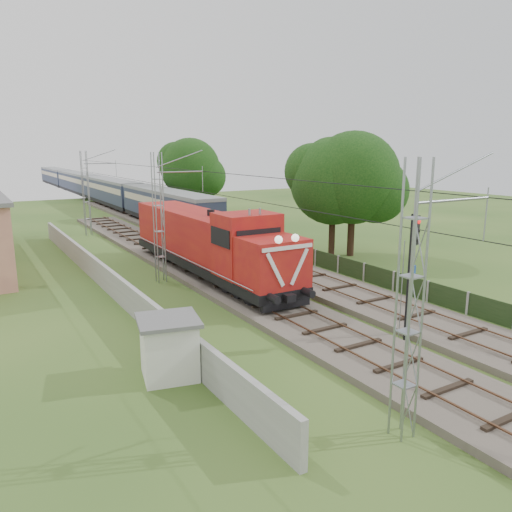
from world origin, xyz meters
TOP-DOWN VIEW (x-y plane):
  - ground at (0.00, 0.00)m, footprint 140.00×140.00m
  - track_main at (0.00, 7.00)m, footprint 4.20×70.00m
  - track_side at (5.00, 20.00)m, footprint 4.20×80.00m
  - catenary at (-2.95, 12.00)m, footprint 3.31×70.00m
  - boundary_wall at (-6.50, 12.00)m, footprint 0.25×40.00m
  - fence at (8.00, 3.00)m, footprint 0.12×32.00m
  - locomotive at (0.00, 11.40)m, footprint 3.23×18.45m
  - coach_rake at (5.00, 64.95)m, footprint 2.93×87.56m
  - signal_post at (2.77, -2.88)m, footprint 0.58×0.48m
  - relay_hut at (-7.40, -0.89)m, footprint 2.58×2.58m
  - tree_a at (12.56, 11.89)m, footprint 7.36×7.01m
  - tree_b at (11.52, 12.94)m, footprint 6.99×6.66m
  - tree_c at (10.21, 37.40)m, footprint 7.28×6.93m
  - tree_d at (12.47, 43.08)m, footprint 6.56×6.25m

SIDE VIEW (x-z plane):
  - ground at x=0.00m, z-range 0.00..0.00m
  - track_main at x=0.00m, z-range -0.04..0.41m
  - track_side at x=5.00m, z-range -0.04..0.41m
  - fence at x=8.00m, z-range 0.00..1.20m
  - boundary_wall at x=-6.50m, z-range 0.00..1.50m
  - relay_hut at x=-7.40m, z-range 0.01..2.25m
  - locomotive at x=0.00m, z-range 0.04..4.72m
  - coach_rake at x=5.00m, z-range 0.75..4.15m
  - signal_post at x=2.77m, z-range 1.04..6.59m
  - catenary at x=-2.95m, z-range 0.05..8.05m
  - tree_d at x=12.47m, z-range 1.05..9.56m
  - tree_b at x=11.52m, z-range 1.12..10.19m
  - tree_c at x=10.21m, z-range 1.17..10.60m
  - tree_a at x=12.56m, z-range 1.18..10.72m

